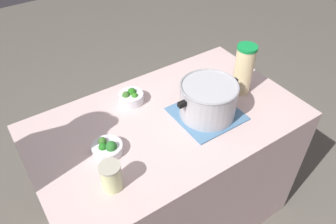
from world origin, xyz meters
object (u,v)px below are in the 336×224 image
lemonade_pitcher (244,69)px  broccoli_bowl_front (107,148)px  cooking_pot (208,99)px  mason_jar (111,176)px  broccoli_bowl_center (131,97)px

lemonade_pitcher → broccoli_bowl_front: bearing=0.5°
cooking_pot → mason_jar: cooking_pot is taller
mason_jar → broccoli_bowl_front: 0.19m
mason_jar → broccoli_bowl_center: (-0.33, -0.43, -0.03)m
cooking_pot → mason_jar: (0.59, 0.13, -0.03)m
lemonade_pitcher → mason_jar: lemonade_pitcher is taller
lemonade_pitcher → broccoli_bowl_center: (0.55, -0.25, -0.11)m
cooking_pot → lemonade_pitcher: lemonade_pitcher is taller
broccoli_bowl_center → mason_jar: bearing=53.0°
cooking_pot → broccoli_bowl_center: size_ratio=2.70×
cooking_pot → broccoli_bowl_center: bearing=-48.2°
broccoli_bowl_front → broccoli_bowl_center: bearing=-135.7°
lemonade_pitcher → broccoli_bowl_front: (0.80, 0.01, -0.11)m
broccoli_bowl_front → cooking_pot: bearing=175.0°
cooking_pot → broccoli_bowl_center: cooking_pot is taller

